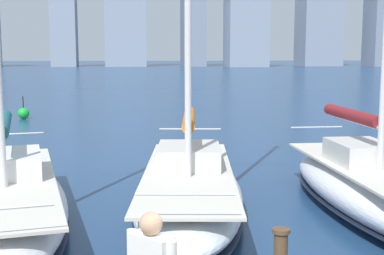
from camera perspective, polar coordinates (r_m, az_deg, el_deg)
sailboat_maroon at (r=14.16m, az=18.11°, el=-5.92°), size 2.42×8.37×11.17m
sailboat_orange at (r=13.65m, az=-0.37°, el=-6.32°), size 3.98×9.32×12.24m
sailboat_teal at (r=13.34m, az=-19.26°, el=-7.13°), size 4.26×9.49×11.64m
channel_buoy at (r=34.44m, az=-17.53°, el=1.46°), size 0.70×0.70×1.40m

